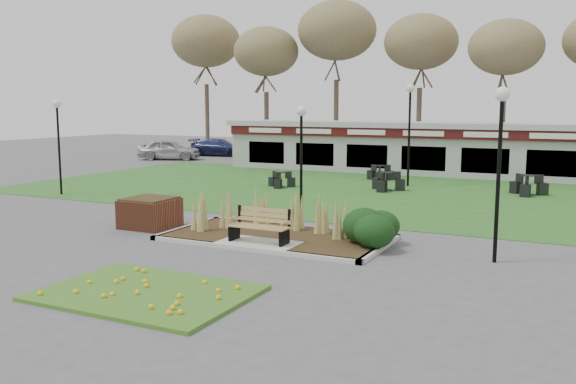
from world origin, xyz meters
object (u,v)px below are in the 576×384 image
at_px(brick_planter, 150,212).
at_px(food_pavilion, 430,148).
at_px(lamp_post_mid_right, 410,112).
at_px(car_silver, 169,149).
at_px(car_black, 262,150).
at_px(lamp_post_mid_left, 58,126).
at_px(bistro_set_c, 528,188).
at_px(park_bench, 260,225).
at_px(lamp_post_near_right, 500,136).
at_px(bistro_set_a, 281,182).
at_px(car_blue, 220,147).
at_px(bistro_set_b, 380,175).
at_px(bistro_set_d, 387,184).
at_px(lamp_post_near_left, 301,139).

distance_m(brick_planter, food_pavilion, 19.49).
height_order(lamp_post_mid_right, car_silver, lamp_post_mid_right).
bearing_deg(lamp_post_mid_right, car_black, 141.77).
xyz_separation_m(brick_planter, lamp_post_mid_left, (-8.03, 3.98, 2.49)).
relative_size(lamp_post_mid_right, bistro_set_c, 3.00).
relative_size(bistro_set_c, car_silver, 0.37).
relative_size(park_bench, lamp_post_near_right, 0.40).
height_order(park_bench, bistro_set_a, park_bench).
relative_size(lamp_post_mid_left, car_blue, 0.90).
xyz_separation_m(car_black, car_blue, (-3.81, 0.14, 0.05)).
distance_m(car_silver, car_black, 6.74).
xyz_separation_m(bistro_set_a, bistro_set_c, (10.68, 2.38, 0.05)).
xyz_separation_m(brick_planter, car_silver, (-14.37, 20.00, 0.26)).
height_order(bistro_set_b, bistro_set_c, bistro_set_c).
bearing_deg(lamp_post_mid_right, lamp_post_mid_left, -143.72).
distance_m(lamp_post_near_right, lamp_post_mid_left, 18.82).
bearing_deg(bistro_set_a, lamp_post_mid_right, 30.15).
xyz_separation_m(park_bench, bistro_set_d, (-0.13, 12.10, -0.29)).
height_order(lamp_post_mid_right, bistro_set_c, lamp_post_mid_right).
distance_m(bistro_set_c, car_black, 22.47).
distance_m(brick_planter, bistro_set_b, 15.18).
height_order(park_bench, car_black, car_black).
bearing_deg(bistro_set_d, car_black, 136.11).
relative_size(lamp_post_mid_left, lamp_post_mid_right, 0.84).
bearing_deg(park_bench, bistro_set_a, 114.21).
relative_size(lamp_post_mid_left, car_silver, 0.94).
xyz_separation_m(lamp_post_mid_left, bistro_set_c, (18.15, 8.67, -2.66)).
xyz_separation_m(lamp_post_near_left, bistro_set_d, (0.01, 9.15, -2.48)).
bearing_deg(bistro_set_d, lamp_post_mid_right, 77.45).
relative_size(bistro_set_a, bistro_set_c, 0.81).
xyz_separation_m(brick_planter, lamp_post_near_right, (10.42, 0.27, 2.64)).
bearing_deg(brick_planter, bistro_set_a, 93.10).
distance_m(park_bench, brick_planter, 4.47).
distance_m(brick_planter, car_silver, 24.63).
relative_size(brick_planter, lamp_post_near_right, 0.35).
height_order(park_bench, lamp_post_near_left, lamp_post_near_left).
bearing_deg(park_bench, brick_planter, 170.31).
xyz_separation_m(park_bench, lamp_post_near_right, (6.02, 1.02, 2.53)).
distance_m(bistro_set_a, car_silver, 16.90).
xyz_separation_m(bistro_set_b, bistro_set_c, (7.29, -2.25, 0.03)).
relative_size(brick_planter, lamp_post_mid_right, 0.31).
height_order(park_bench, lamp_post_mid_right, lamp_post_mid_right).
height_order(brick_planter, food_pavilion, food_pavilion).
relative_size(bistro_set_d, car_silver, 0.36).
distance_m(lamp_post_near_left, bistro_set_a, 9.73).
bearing_deg(lamp_post_near_left, car_blue, 127.80).
height_order(lamp_post_near_right, car_silver, lamp_post_near_right).
bearing_deg(brick_planter, car_black, 110.64).
relative_size(park_bench, bistro_set_d, 1.08).
distance_m(lamp_post_mid_left, bistro_set_a, 10.14).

